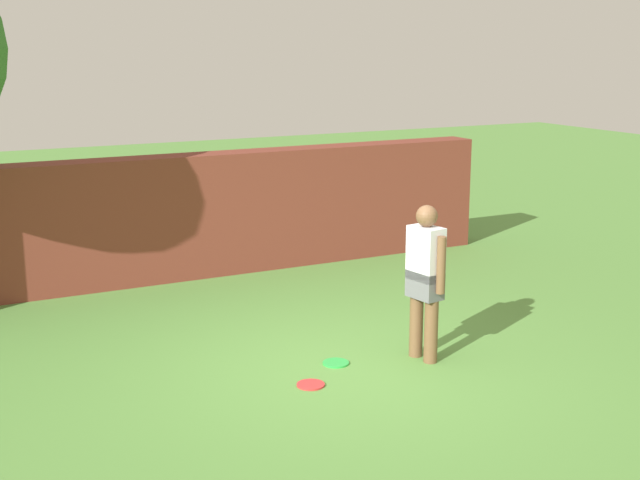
# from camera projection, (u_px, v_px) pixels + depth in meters

# --- Properties ---
(ground_plane) EXTENTS (40.00, 40.00, 0.00)m
(ground_plane) POSITION_uv_depth(u_px,v_px,m) (347.00, 369.00, 8.73)
(ground_plane) COLOR #568C3D
(brick_wall) EXTENTS (11.76, 0.50, 1.70)m
(brick_wall) POSITION_uv_depth(u_px,v_px,m) (96.00, 225.00, 11.41)
(brick_wall) COLOR brown
(brick_wall) RESTS_ON ground
(person) EXTENTS (0.27, 0.53, 1.62)m
(person) POSITION_uv_depth(u_px,v_px,m) (425.00, 275.00, 8.80)
(person) COLOR brown
(person) RESTS_ON ground
(frisbee_green) EXTENTS (0.27, 0.27, 0.02)m
(frisbee_green) POSITION_uv_depth(u_px,v_px,m) (336.00, 363.00, 8.86)
(frisbee_green) COLOR green
(frisbee_green) RESTS_ON ground
(frisbee_red) EXTENTS (0.27, 0.27, 0.02)m
(frisbee_red) POSITION_uv_depth(u_px,v_px,m) (311.00, 385.00, 8.30)
(frisbee_red) COLOR red
(frisbee_red) RESTS_ON ground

